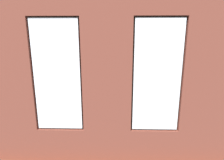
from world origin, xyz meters
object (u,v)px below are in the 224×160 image
tv_flatscreen (37,86)px  coffee_table (115,96)px  potted_plant_near_tv (42,101)px  cup_ceramic (118,95)px  potted_plant_by_left_couch (153,87)px  table_plant_small (115,92)px  potted_plant_beside_window_right (38,120)px  remote_gray (124,93)px  potted_plant_corner_far_left (211,113)px  potted_plant_between_couches (153,121)px  potted_plant_foreground_right (65,82)px  couch_by_window (98,129)px  papasan_chair (93,84)px  media_console (39,103)px  potted_plant_corner_near_left (162,82)px  couch_left (172,100)px

tv_flatscreen → coffee_table: bearing=-170.2°
potted_plant_near_tv → cup_ceramic: bearing=-149.7°
tv_flatscreen → potted_plant_by_left_couch: (-4.33, -1.62, -0.46)m
table_plant_small → potted_plant_beside_window_right: (1.78, 2.50, 0.06)m
remote_gray → potted_plant_corner_far_left: bearing=-94.9°
remote_gray → tv_flatscreen: (3.04, 0.62, 0.45)m
potted_plant_between_couches → potted_plant_near_tv: 3.20m
potted_plant_near_tv → potted_plant_by_left_couch: size_ratio=1.72×
cup_ceramic → potted_plant_foreground_right: size_ratio=0.13×
cup_ceramic → potted_plant_beside_window_right: potted_plant_beside_window_right is taller
couch_by_window → potted_plant_beside_window_right: size_ratio=1.77×
remote_gray → tv_flatscreen: 3.14m
papasan_chair → potted_plant_between_couches: (-1.98, 3.97, 0.08)m
media_console → potted_plant_beside_window_right: (-0.90, 2.04, 0.34)m
remote_gray → table_plant_small: bearing=163.6°
potted_plant_foreground_right → potted_plant_corner_far_left: 6.23m
papasan_chair → potted_plant_between_couches: 4.44m
potted_plant_foreground_right → potted_plant_by_left_couch: (-4.03, 0.56, -0.06)m
media_console → tv_flatscreen: size_ratio=1.03×
potted_plant_near_tv → potted_plant_beside_window_right: bearing=108.1°
tv_flatscreen → papasan_chair: 2.69m
potted_plant_near_tv → potted_plant_by_left_couch: bearing=-145.6°
couch_by_window → potted_plant_beside_window_right: 1.40m
papasan_chair → potted_plant_foreground_right: 1.34m
potted_plant_corner_near_left → papasan_chair: bearing=2.5°
coffee_table → potted_plant_near_tv: size_ratio=1.23×
potted_plant_by_left_couch → couch_by_window: bearing=59.9°
potted_plant_beside_window_right → potted_plant_near_tv: potted_plant_near_tv is taller
papasan_chair → potted_plant_between_couches: bearing=116.5°
couch_left → potted_plant_beside_window_right: potted_plant_beside_window_right is taller
couch_by_window → potted_plant_foreground_right: couch_by_window is taller
couch_by_window → media_console: couch_by_window is taller
tv_flatscreen → papasan_chair: size_ratio=0.88×
table_plant_small → coffee_table: bearing=-116.6°
coffee_table → potted_plant_corner_near_left: size_ratio=1.68×
potted_plant_near_tv → papasan_chair: bearing=-109.5°
potted_plant_corner_near_left → potted_plant_by_left_couch: size_ratio=1.26×
potted_plant_near_tv → potted_plant_between_couches: bearing=163.3°
table_plant_small → potted_plant_by_left_couch: size_ratio=0.37×
couch_by_window → couch_left: (-2.46, -2.12, -0.00)m
media_console → potted_plant_near_tv: bearing=119.6°
coffee_table → media_console: (2.68, 0.47, -0.11)m
papasan_chair → potted_plant_beside_window_right: 4.19m
cup_ceramic → potted_plant_by_left_couch: (-1.55, -1.29, -0.05)m
media_console → potted_plant_corner_near_left: potted_plant_corner_near_left is taller
couch_by_window → couch_left: same height
cup_ceramic → potted_plant_beside_window_right: bearing=51.6°
coffee_table → potted_plant_foreground_right: size_ratio=1.64×
couch_by_window → remote_gray: size_ratio=10.41×
potted_plant_corner_far_left → potted_plant_near_tv: potted_plant_corner_far_left is taller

